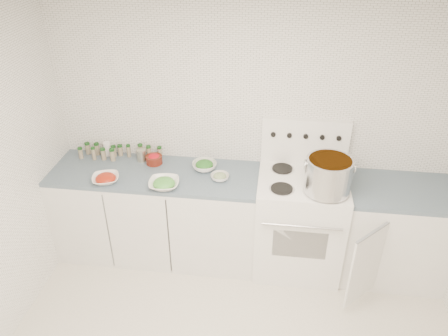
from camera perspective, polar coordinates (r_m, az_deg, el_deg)
room_walls at (r=2.43m, az=1.08°, el=-3.29°), size 3.54×3.04×2.52m
counter_left at (r=4.17m, az=-8.59°, el=-5.83°), size 1.85×0.62×0.90m
stove at (r=4.01m, az=9.75°, el=-6.76°), size 0.76×0.70×1.36m
counter_right at (r=4.17m, az=21.11°, el=-7.81°), size 0.89×0.91×0.90m
stock_pot at (r=3.56m, az=13.49°, el=-0.77°), size 0.40×0.37×0.29m
bowl_tomato at (r=3.85m, az=-15.21°, el=-1.34°), size 0.28×0.28×0.08m
bowl_snowpea at (r=3.68m, az=-7.84°, el=-2.02°), size 0.28×0.28×0.08m
bowl_broccoli at (r=3.89m, az=-2.57°, el=0.34°), size 0.29×0.29×0.09m
bowl_zucchini at (r=3.75m, az=-0.55°, el=-1.15°), size 0.17×0.17×0.06m
bowl_pepper at (r=4.03m, az=-9.12°, el=1.18°), size 0.15×0.15×0.09m
salt_canister at (r=4.25m, az=-15.00°, el=2.44°), size 0.08×0.08×0.13m
tin_can at (r=4.09m, az=-10.73°, el=1.66°), size 0.10×0.10×0.11m
spice_cluster at (r=4.19m, az=-13.97°, el=2.12°), size 0.77×0.15×0.13m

